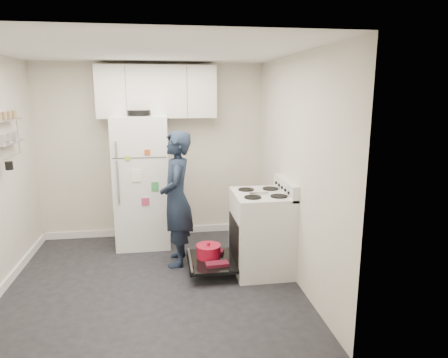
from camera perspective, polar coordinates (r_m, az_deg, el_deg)
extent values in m
cube|color=black|center=(4.71, -10.08, -14.34)|extent=(3.20, 3.20, 0.01)
cube|color=white|center=(4.23, -11.41, 17.55)|extent=(3.20, 3.20, 0.01)
cube|color=beige|center=(5.87, -10.21, 3.84)|extent=(3.20, 0.01, 2.50)
cube|color=beige|center=(2.75, -11.77, -5.92)|extent=(3.20, 0.01, 2.50)
cube|color=beige|center=(4.53, 9.97, 1.35)|extent=(0.01, 3.20, 2.50)
cube|color=white|center=(5.00, -29.12, -13.51)|extent=(0.03, 3.20, 0.10)
cube|color=white|center=(6.15, -9.78, -7.31)|extent=(3.20, 0.03, 0.10)
cube|color=silver|center=(4.79, 5.32, -7.73)|extent=(0.65, 0.76, 0.92)
cube|color=black|center=(4.79, 4.49, -8.46)|extent=(0.53, 0.60, 0.52)
cube|color=orange|center=(4.86, 7.62, -8.24)|extent=(0.02, 0.56, 0.46)
cylinder|color=black|center=(4.87, 5.03, -10.40)|extent=(0.34, 0.34, 0.02)
cube|color=silver|center=(4.70, 8.83, -1.19)|extent=(0.08, 0.76, 0.18)
cube|color=silver|center=(4.65, 5.44, -2.22)|extent=(0.65, 0.76, 0.03)
cube|color=#B2B2B7|center=(4.58, 4.99, -1.98)|extent=(0.22, 0.03, 0.01)
cube|color=black|center=(4.80, -1.87, -11.66)|extent=(0.55, 0.70, 0.03)
cylinder|color=#B2B2B7|center=(4.77, -4.85, -11.39)|extent=(0.02, 0.66, 0.02)
cylinder|color=#A80E27|center=(4.84, -2.23, -10.37)|extent=(0.29, 0.29, 0.13)
cylinder|color=#A80E27|center=(4.82, -2.24, -9.53)|extent=(0.30, 0.30, 0.02)
sphere|color=#A80E27|center=(4.81, -2.24, -9.22)|extent=(0.04, 0.04, 0.04)
cube|color=maroon|center=(4.65, -1.00, -12.04)|extent=(0.27, 0.15, 0.04)
cube|color=maroon|center=(4.99, -1.58, -10.30)|extent=(0.29, 0.19, 0.04)
cube|color=white|center=(5.60, -11.62, -0.32)|extent=(0.72, 0.70, 1.79)
cube|color=#4C4C4C|center=(5.18, -11.99, 2.99)|extent=(0.68, 0.01, 0.01)
cube|color=#B2B2B7|center=(5.17, -15.16, 4.16)|extent=(0.03, 0.03, 0.20)
cube|color=#B2B2B7|center=(5.24, -14.91, -0.39)|extent=(0.03, 0.03, 0.55)
cylinder|color=black|center=(5.47, -12.05, 9.23)|extent=(0.30, 0.30, 0.07)
cube|color=#ACC02D|center=(5.19, -13.65, 2.91)|extent=(0.06, 0.01, 0.06)
cube|color=#C34B16|center=(5.16, -10.92, 3.78)|extent=(0.07, 0.01, 0.07)
cube|color=green|center=(5.24, -9.84, -1.06)|extent=(0.09, 0.01, 0.12)
cube|color=white|center=(5.22, -12.43, 0.46)|extent=(0.12, 0.01, 0.16)
cube|color=#BB355E|center=(5.30, -11.17, -3.21)|extent=(0.10, 0.01, 0.10)
cube|color=silver|center=(5.64, -9.54, 12.19)|extent=(1.60, 0.33, 0.70)
cube|color=#B2B2B7|center=(5.01, -28.56, 7.44)|extent=(0.14, 0.60, 0.02)
cube|color=#B2B2B7|center=(5.03, -28.27, 4.62)|extent=(0.14, 0.60, 0.02)
cylinder|color=black|center=(4.89, -28.35, 1.68)|extent=(0.08, 0.08, 0.09)
imported|color=#162032|center=(4.89, -6.80, -2.85)|extent=(0.44, 0.63, 1.65)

